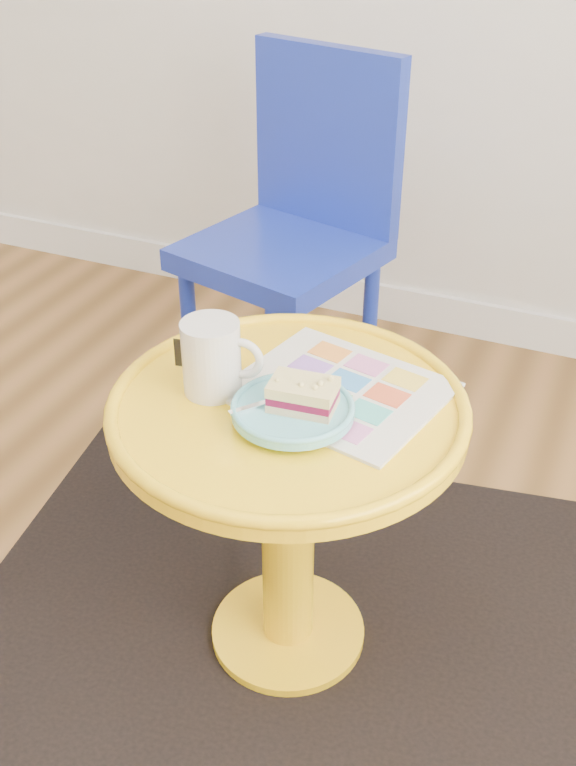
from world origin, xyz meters
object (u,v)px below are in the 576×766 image
at_px(side_table, 288,479).
at_px(mug, 213,356).
at_px(plate, 293,411).
at_px(newspaper, 338,390).
at_px(chair, 299,222).

bearing_deg(side_table, mug, -174.71).
distance_m(mug, plate, 0.16).
height_order(side_table, plate, plate).
xyz_separation_m(newspaper, mug, (-0.19, -0.08, 0.06)).
height_order(side_table, newspaper, newspaper).
distance_m(chair, plate, 0.87).
xyz_separation_m(side_table, mug, (-0.13, -0.01, 0.22)).
height_order(side_table, mug, mug).
bearing_deg(newspaper, side_table, -120.36).
relative_size(side_table, mug, 4.27).
bearing_deg(side_table, plate, -57.54).
bearing_deg(mug, chair, 94.65).
distance_m(side_table, mug, 0.26).
distance_m(newspaper, plate, 0.11).
bearing_deg(plate, newspaper, 71.26).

